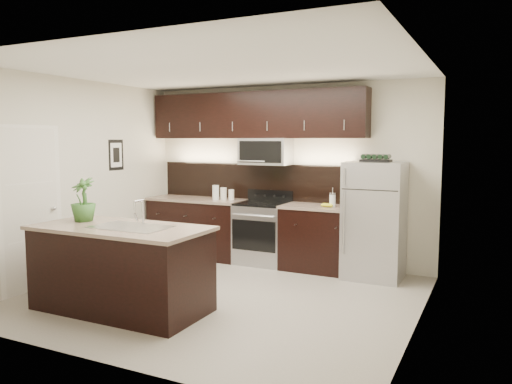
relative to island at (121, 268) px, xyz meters
The scene contains 12 objects.
ground 1.26m from the island, 49.45° to the left, with size 4.50×4.50×0.00m, color gray.
room_walls 1.62m from the island, 52.67° to the left, with size 4.52×4.02×2.71m.
counter_run 2.60m from the island, 83.28° to the left, with size 3.51×0.65×0.94m.
upper_fixtures 3.21m from the island, 83.10° to the left, with size 3.49×0.40×1.66m.
island is the anchor object (origin of this frame).
sink_faucet 0.51m from the island, ahead, with size 0.84×0.50×0.28m.
refrigerator 3.37m from the island, 48.70° to the left, with size 0.76×0.69×1.59m, color #B2B2B7.
wine_rack 3.55m from the island, 48.70° to the left, with size 0.39×0.24×0.10m.
plant 0.94m from the island, behind, with size 0.28×0.28×0.50m, color #326026.
canisters 2.62m from the island, 94.25° to the left, with size 0.34×0.17×0.23m.
french_press 3.05m from the island, 57.41° to the left, with size 0.09×0.09×0.26m.
bananas 2.96m from the island, 58.87° to the left, with size 0.17×0.14×0.05m, color yellow.
Camera 1 is at (2.93, -5.07, 1.88)m, focal length 35.00 mm.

